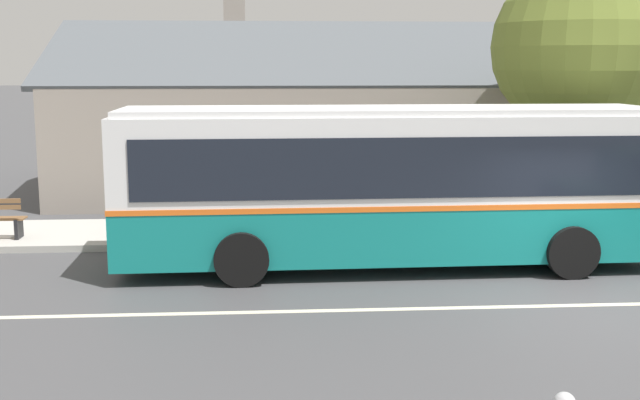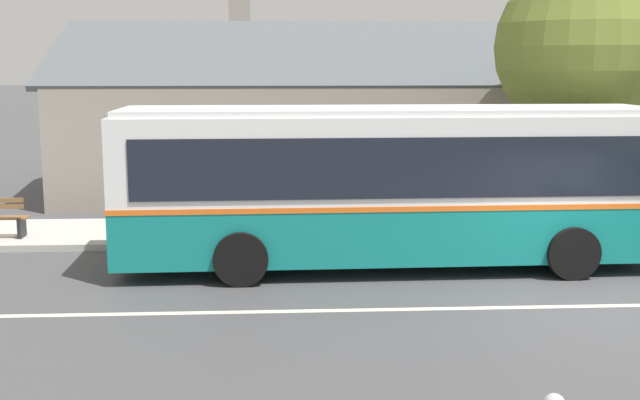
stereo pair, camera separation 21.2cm
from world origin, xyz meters
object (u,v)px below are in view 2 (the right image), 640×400
(street_tree_primary, at_px, (584,48))
(bench_down_street, at_px, (163,213))
(bus_stop_sign, at_px, (623,169))
(transit_bus, at_px, (390,182))

(street_tree_primary, bearing_deg, bench_down_street, -175.35)
(bench_down_street, bearing_deg, street_tree_primary, 4.65)
(street_tree_primary, xyz_separation_m, bus_stop_sign, (0.40, -1.70, -2.74))
(transit_bus, height_order, bus_stop_sign, transit_bus)
(transit_bus, bearing_deg, bench_down_street, 148.57)
(bus_stop_sign, bearing_deg, bench_down_street, 175.18)
(transit_bus, bearing_deg, bus_stop_sign, 20.43)
(street_tree_primary, bearing_deg, bus_stop_sign, -76.64)
(bench_down_street, bearing_deg, bus_stop_sign, -4.82)
(bench_down_street, relative_size, street_tree_primary, 0.28)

